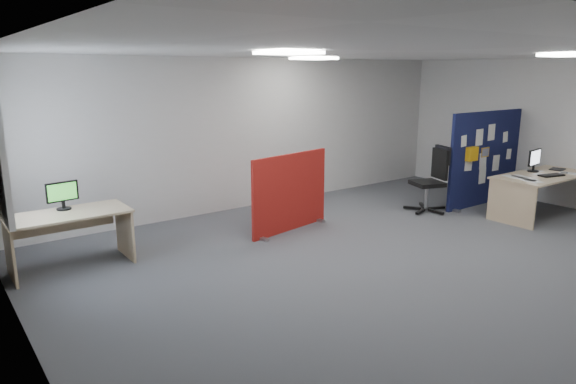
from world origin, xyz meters
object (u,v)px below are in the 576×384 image
monitor_main (534,159)px  main_desk (541,183)px  red_divider (290,193)px  office_chair (434,175)px  monitor_second (62,194)px  navy_divider (485,158)px  second_desk (69,226)px

monitor_main → main_desk: bearing=-116.9°
main_desk → monitor_main: (0.07, 0.20, 0.38)m
red_divider → monitor_main: bearing=-32.9°
main_desk → office_chair: size_ratio=1.75×
monitor_main → monitor_second: bearing=155.2°
main_desk → monitor_main: size_ratio=4.45×
monitor_main → red_divider: (-4.11, 1.67, -0.35)m
main_desk → monitor_second: monitor_second is taller
navy_divider → red_divider: (-3.93, 0.83, -0.27)m
second_desk → office_chair: 6.04m
red_divider → second_desk: red_divider is taller
second_desk → office_chair: bearing=-9.4°
navy_divider → red_divider: bearing=168.0°
navy_divider → monitor_second: (-7.14, 1.39, 0.06)m
monitor_second → navy_divider: bearing=-18.5°
navy_divider → second_desk: size_ratio=1.46×
red_divider → office_chair: bearing=-23.0°
navy_divider → second_desk: navy_divider is taller
second_desk → office_chair: office_chair is taller
monitor_main → second_desk: (-7.33, 2.07, -0.41)m
monitor_main → red_divider: 4.45m
main_desk → red_divider: 4.45m
monitor_second → office_chair: size_ratio=0.35×
main_desk → monitor_main: bearing=71.1°
navy_divider → office_chair: navy_divider is taller
office_chair → navy_divider: bearing=7.7°
main_desk → second_desk: bearing=162.7°
navy_divider → main_desk: bearing=-83.6°
monitor_main → second_desk: bearing=156.3°
monitor_second → office_chair: bearing=-18.4°
navy_divider → second_desk: bearing=170.2°
monitor_main → monitor_second: monitor_main is taller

